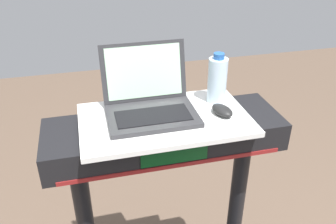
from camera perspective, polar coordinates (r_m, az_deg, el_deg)
The scene contains 4 objects.
desk_board at distance 1.32m, azimuth -0.53°, elevation -1.24°, with size 0.63×0.37×0.02m, color white.
laptop at distance 1.33m, azimuth -3.00°, elevation 1.81°, with size 0.33×0.29×0.24m.
computer_mouse at distance 1.35m, azimuth 8.69°, elevation 0.27°, with size 0.06×0.10×0.03m, color black.
water_bottle at distance 1.41m, azimuth 7.91°, elevation 5.19°, with size 0.08×0.08×0.20m.
Camera 1 is at (-0.27, -0.41, 1.79)m, focal length 37.97 mm.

